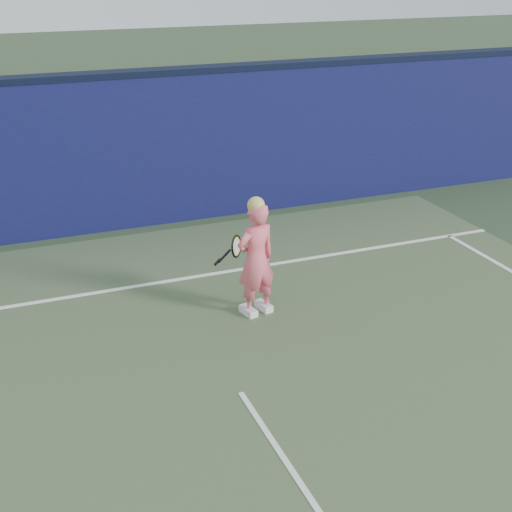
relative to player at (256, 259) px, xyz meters
name	(u,v)px	position (x,y,z in m)	size (l,w,h in m)	color
ground	(277,450)	(-0.84, -2.67, -0.76)	(80.00, 80.00, 0.00)	#2E442A
backstop_wall	(124,154)	(-0.84, 3.83, 0.49)	(24.00, 0.40, 2.50)	#0D0F3B
wall_cap	(118,74)	(-0.84, 3.83, 1.79)	(24.00, 0.42, 0.10)	black
player	(256,259)	(0.00, 0.00, 0.00)	(0.62, 0.47, 1.59)	#F55F72
racket	(235,248)	(-0.11, 0.48, -0.02)	(0.51, 0.36, 0.31)	black
court_lines	(292,470)	(-0.84, -3.00, -0.75)	(11.00, 12.04, 0.01)	white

